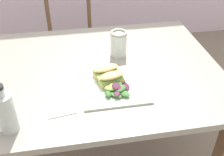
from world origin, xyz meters
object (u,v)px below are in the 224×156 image
Objects in this scene: chair_wooden_far at (77,41)px; mason_jar_iced_tea at (119,45)px; bottle_cold_brew at (6,114)px; plate_lunch at (114,86)px; fork_on_napkin at (58,94)px; sandwich_half_back at (106,71)px; sandwich_half_front at (111,78)px; dining_table at (91,88)px.

chair_wooden_far is 0.84m from mason_jar_iced_tea.
bottle_cold_brew reaches higher than mason_jar_iced_tea.
plate_lunch reaches higher than fork_on_napkin.
mason_jar_iced_tea reaches higher than sandwich_half_back.
fork_on_napkin is (-0.25, -0.02, 0.00)m from plate_lunch.
bottle_cold_brew is (-0.43, -0.19, 0.07)m from plate_lunch.
sandwich_half_front is at bearing 7.22° from fork_on_napkin.
fork_on_napkin is (-0.23, -0.09, -0.03)m from sandwich_half_back.
mason_jar_iced_tea is (0.32, 0.28, 0.06)m from fork_on_napkin.
fork_on_napkin is at bearing -172.78° from sandwich_half_front.
sandwich_half_front is at bearing -61.03° from dining_table.
chair_wooden_far is 4.68× the size of fork_on_napkin.
sandwich_half_front is at bearing -79.63° from sandwich_half_back.
chair_wooden_far reaches higher than plate_lunch.
bottle_cold_brew is at bearing -146.87° from sandwich_half_back.
chair_wooden_far is 1.29m from bottle_cold_brew.
plate_lunch is 0.25m from fork_on_napkin.
sandwich_half_front is 0.27m from mason_jar_iced_tea.
sandwich_half_front is 0.46m from bottle_cold_brew.
sandwich_half_back is 0.93× the size of mason_jar_iced_tea.
plate_lunch is at bearing -60.15° from dining_table.
chair_wooden_far is at bearing 96.31° from plate_lunch.
fork_on_napkin is (-0.16, -0.17, 0.12)m from dining_table.
chair_wooden_far reaches higher than fork_on_napkin.
dining_table is at bearing 129.85° from sandwich_half_back.
sandwich_half_back is at bearing -84.52° from chair_wooden_far.
sandwich_half_back reaches higher than fork_on_napkin.
dining_table is 10.23× the size of sandwich_half_back.
dining_table is 0.87m from chair_wooden_far.
sandwich_half_front is (0.10, -1.00, 0.33)m from chair_wooden_far.
plate_lunch is at bearing -105.56° from mason_jar_iced_tea.
sandwich_half_back is (-0.02, 0.08, 0.03)m from plate_lunch.
sandwich_half_back is (0.07, -0.08, 0.16)m from dining_table.
sandwich_half_front reaches higher than fork_on_napkin.
sandwich_half_back is at bearing -50.15° from dining_table.
dining_table is 0.52m from bottle_cold_brew.
plate_lunch is 0.04m from sandwich_half_front.
plate_lunch is 2.13× the size of mason_jar_iced_tea.
chair_wooden_far is at bearing 82.44° from fork_on_napkin.
sandwich_half_front is 0.24m from fork_on_napkin.
bottle_cold_brew reaches higher than chair_wooden_far.
sandwich_half_back is 0.25m from fork_on_napkin.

